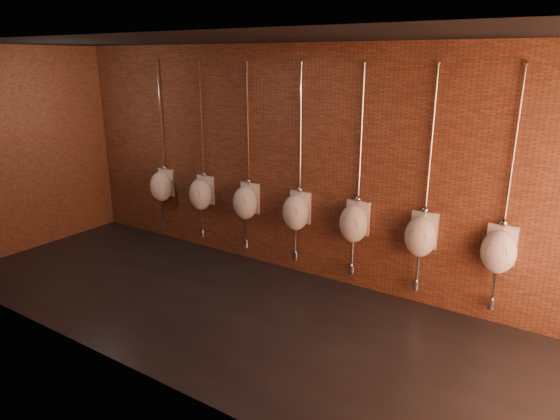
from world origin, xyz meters
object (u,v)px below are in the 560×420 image
(urinal_0, at_px, (161,186))
(urinal_6, at_px, (499,250))
(urinal_3, at_px, (296,211))
(urinal_4, at_px, (354,223))
(urinal_1, at_px, (201,193))
(urinal_2, at_px, (246,202))
(urinal_5, at_px, (421,235))

(urinal_0, xyz_separation_m, urinal_6, (5.31, 0.00, 0.00))
(urinal_3, height_order, urinal_6, same)
(urinal_0, distance_m, urinal_6, 5.31)
(urinal_4, relative_size, urinal_6, 1.00)
(urinal_3, relative_size, urinal_4, 1.00)
(urinal_6, bearing_deg, urinal_1, 180.00)
(urinal_0, height_order, urinal_3, same)
(urinal_2, bearing_deg, urinal_5, 0.00)
(urinal_5, xyz_separation_m, urinal_6, (0.89, 0.00, 0.00))
(urinal_4, bearing_deg, urinal_6, 0.00)
(urinal_2, xyz_separation_m, urinal_4, (1.77, 0.00, 0.00))
(urinal_6, bearing_deg, urinal_4, 180.00)
(urinal_2, relative_size, urinal_4, 1.00)
(urinal_4, distance_m, urinal_5, 0.89)
(urinal_2, distance_m, urinal_6, 3.54)
(urinal_1, bearing_deg, urinal_6, 0.00)
(urinal_1, xyz_separation_m, urinal_2, (0.89, 0.00, 0.00))
(urinal_0, xyz_separation_m, urinal_4, (3.54, 0.00, 0.00))
(urinal_1, xyz_separation_m, urinal_4, (2.66, 0.00, 0.00))
(urinal_2, distance_m, urinal_3, 0.89)
(urinal_3, distance_m, urinal_6, 2.66)
(urinal_4, bearing_deg, urinal_3, 180.00)
(urinal_3, bearing_deg, urinal_1, 180.00)
(urinal_2, xyz_separation_m, urinal_6, (3.54, 0.00, 0.00))
(urinal_4, bearing_deg, urinal_5, 0.00)
(urinal_1, height_order, urinal_5, same)
(urinal_2, bearing_deg, urinal_1, 180.00)
(urinal_4, height_order, urinal_6, same)
(urinal_1, height_order, urinal_2, same)
(urinal_5, bearing_deg, urinal_3, 180.00)
(urinal_0, relative_size, urinal_5, 1.00)
(urinal_4, distance_m, urinal_6, 1.77)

